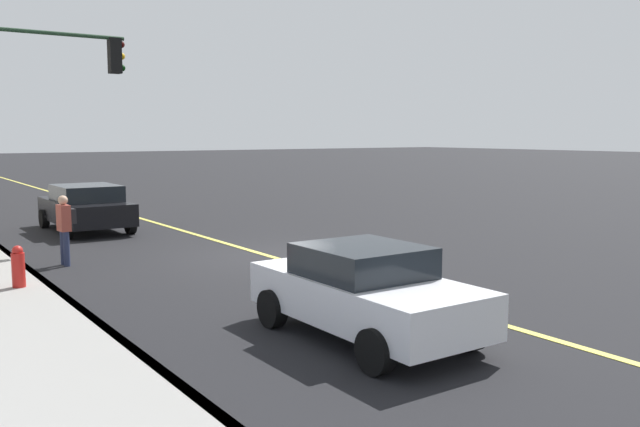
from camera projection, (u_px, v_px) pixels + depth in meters
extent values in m
plane|color=black|center=(267.00, 256.00, 16.84)|extent=(200.00, 200.00, 0.00)
cube|color=slate|center=(38.00, 279.00, 13.80)|extent=(80.00, 0.16, 0.15)
cube|color=#D8CC4C|center=(267.00, 255.00, 16.84)|extent=(80.00, 0.16, 0.01)
cube|color=black|center=(86.00, 211.00, 21.09)|extent=(4.31, 1.90, 0.66)
cube|color=black|center=(86.00, 193.00, 20.87)|extent=(2.17, 1.74, 0.48)
cylinder|color=black|center=(44.00, 219.00, 21.77)|extent=(0.60, 0.22, 0.60)
cylinder|color=black|center=(102.00, 215.00, 22.82)|extent=(0.60, 0.22, 0.60)
cylinder|color=black|center=(67.00, 229.00, 19.44)|extent=(0.60, 0.22, 0.60)
cylinder|color=black|center=(130.00, 224.00, 20.49)|extent=(0.60, 0.22, 0.60)
cube|color=silver|center=(365.00, 297.00, 9.97)|extent=(3.87, 1.72, 0.63)
cube|color=black|center=(363.00, 261.00, 9.96)|extent=(1.69, 1.58, 0.45)
cylinder|color=black|center=(272.00, 308.00, 10.58)|extent=(0.60, 0.22, 0.60)
cylinder|color=black|center=(357.00, 294.00, 11.53)|extent=(0.60, 0.22, 0.60)
cylinder|color=black|center=(376.00, 351.00, 8.49)|extent=(0.60, 0.22, 0.60)
cylinder|color=black|center=(469.00, 330.00, 9.44)|extent=(0.60, 0.22, 0.60)
cylinder|color=#262D4C|center=(67.00, 249.00, 15.46)|extent=(0.15, 0.15, 0.80)
cylinder|color=#262D4C|center=(63.00, 248.00, 15.62)|extent=(0.15, 0.15, 0.80)
cube|color=#993F33|center=(64.00, 218.00, 15.46)|extent=(0.40, 0.25, 0.60)
sphere|color=tan|center=(63.00, 200.00, 15.41)|extent=(0.22, 0.22, 0.22)
cube|color=black|center=(71.00, 216.00, 15.56)|extent=(0.27, 0.18, 0.34)
cylinder|color=#1E3823|center=(56.00, 33.00, 16.66)|extent=(0.10, 3.39, 0.10)
cube|color=black|center=(115.00, 56.00, 17.52)|extent=(0.28, 0.30, 0.90)
sphere|color=#360605|center=(121.00, 45.00, 17.59)|extent=(0.18, 0.18, 0.18)
sphere|color=gold|center=(122.00, 56.00, 17.63)|extent=(0.18, 0.18, 0.18)
sphere|color=black|center=(122.00, 68.00, 17.66)|extent=(0.18, 0.18, 0.18)
cylinder|color=red|center=(19.00, 274.00, 12.70)|extent=(0.24, 0.24, 0.80)
sphere|color=red|center=(17.00, 251.00, 12.65)|extent=(0.20, 0.20, 0.20)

